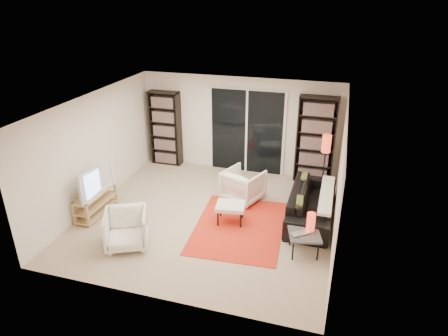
{
  "coord_description": "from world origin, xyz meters",
  "views": [
    {
      "loc": [
        2.34,
        -6.74,
        4.31
      ],
      "look_at": [
        0.25,
        0.3,
        1.0
      ],
      "focal_mm": 32.0,
      "sensor_mm": 36.0,
      "label": 1
    }
  ],
  "objects": [
    {
      "name": "floor",
      "position": [
        0.0,
        0.0,
        0.0
      ],
      "size": [
        5.0,
        5.0,
        0.0
      ],
      "primitive_type": "plane",
      "color": "#C4B18D",
      "rests_on": "ground"
    },
    {
      "name": "wall_back",
      "position": [
        0.0,
        2.5,
        1.2
      ],
      "size": [
        5.0,
        0.02,
        2.4
      ],
      "primitive_type": "cube",
      "color": "white",
      "rests_on": "ground"
    },
    {
      "name": "wall_front",
      "position": [
        0.0,
        -2.5,
        1.2
      ],
      "size": [
        5.0,
        0.02,
        2.4
      ],
      "primitive_type": "cube",
      "color": "white",
      "rests_on": "ground"
    },
    {
      "name": "wall_left",
      "position": [
        -2.5,
        0.0,
        1.2
      ],
      "size": [
        0.02,
        5.0,
        2.4
      ],
      "primitive_type": "cube",
      "color": "white",
      "rests_on": "ground"
    },
    {
      "name": "wall_right",
      "position": [
        2.5,
        0.0,
        1.2
      ],
      "size": [
        0.02,
        5.0,
        2.4
      ],
      "primitive_type": "cube",
      "color": "white",
      "rests_on": "ground"
    },
    {
      "name": "ceiling",
      "position": [
        0.0,
        0.0,
        2.4
      ],
      "size": [
        5.0,
        5.0,
        0.02
      ],
      "primitive_type": "cube",
      "color": "white",
      "rests_on": "wall_back"
    },
    {
      "name": "sliding_door",
      "position": [
        0.2,
        2.46,
        1.05
      ],
      "size": [
        1.92,
        0.08,
        2.16
      ],
      "color": "white",
      "rests_on": "ground"
    },
    {
      "name": "bookshelf_left",
      "position": [
        -1.95,
        2.33,
        0.98
      ],
      "size": [
        0.8,
        0.3,
        1.95
      ],
      "color": "black",
      "rests_on": "ground"
    },
    {
      "name": "bookshelf_right",
      "position": [
        1.9,
        2.33,
        1.05
      ],
      "size": [
        0.9,
        0.3,
        2.1
      ],
      "color": "black",
      "rests_on": "ground"
    },
    {
      "name": "tv_stand",
      "position": [
        -2.27,
        -0.55,
        0.26
      ],
      "size": [
        0.36,
        1.13,
        0.5
      ],
      "color": "tan",
      "rests_on": "floor"
    },
    {
      "name": "tv",
      "position": [
        -2.25,
        -0.55,
        0.8
      ],
      "size": [
        0.26,
        1.06,
        0.6
      ],
      "primitive_type": "imported",
      "rotation": [
        0.0,
        0.0,
        1.45
      ],
      "color": "black",
      "rests_on": "tv_stand"
    },
    {
      "name": "rug",
      "position": [
        0.72,
        -0.21,
        0.01
      ],
      "size": [
        1.85,
        2.41,
        0.01
      ],
      "primitive_type": "cube",
      "rotation": [
        0.0,
        0.0,
        0.07
      ],
      "color": "red",
      "rests_on": "floor"
    },
    {
      "name": "sofa",
      "position": [
        2.03,
        0.59,
        0.32
      ],
      "size": [
        0.87,
        2.18,
        0.63
      ],
      "primitive_type": "imported",
      "rotation": [
        0.0,
        0.0,
        1.56
      ],
      "color": "black",
      "rests_on": "floor"
    },
    {
      "name": "armchair_back",
      "position": [
        0.51,
        0.91,
        0.36
      ],
      "size": [
        0.99,
        1.0,
        0.71
      ],
      "primitive_type": "imported",
      "rotation": [
        0.0,
        0.0,
        2.78
      ],
      "color": "white",
      "rests_on": "floor"
    },
    {
      "name": "armchair_front",
      "position": [
        -1.1,
        -1.38,
        0.34
      ],
      "size": [
        0.99,
        1.0,
        0.69
      ],
      "primitive_type": "imported",
      "rotation": [
        0.0,
        0.0,
        0.44
      ],
      "color": "white",
      "rests_on": "floor"
    },
    {
      "name": "ottoman",
      "position": [
        0.5,
        -0.08,
        0.35
      ],
      "size": [
        0.63,
        0.54,
        0.4
      ],
      "color": "white",
      "rests_on": "floor"
    },
    {
      "name": "side_table",
      "position": [
        2.02,
        -0.7,
        0.36
      ],
      "size": [
        0.65,
        0.65,
        0.4
      ],
      "color": "#434348",
      "rests_on": "floor"
    },
    {
      "name": "laptop",
      "position": [
        1.98,
        -0.78,
        0.41
      ],
      "size": [
        0.41,
        0.39,
        0.03
      ],
      "primitive_type": "imported",
      "rotation": [
        0.0,
        0.0,
        0.68
      ],
      "color": "silver",
      "rests_on": "side_table"
    },
    {
      "name": "table_lamp",
      "position": [
        2.1,
        -0.56,
        0.57
      ],
      "size": [
        0.15,
        0.15,
        0.34
      ],
      "primitive_type": "cylinder",
      "color": "#EE3D21",
      "rests_on": "side_table"
    },
    {
      "name": "floor_lamp",
      "position": [
        2.17,
        1.63,
        1.11
      ],
      "size": [
        0.22,
        0.22,
        1.45
      ],
      "color": "black",
      "rests_on": "floor"
    }
  ]
}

